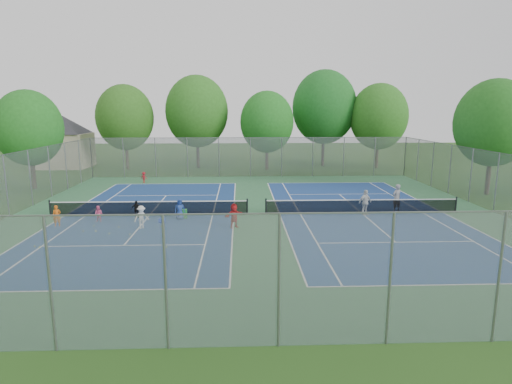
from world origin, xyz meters
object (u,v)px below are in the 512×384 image
at_px(net_right, 362,207).
at_px(ball_hopper, 185,214).
at_px(instructor, 397,198).
at_px(ball_crate, 162,220).
at_px(net_left, 149,208).

xyz_separation_m(net_right, ball_hopper, (-11.60, -0.94, -0.16)).
distance_m(net_right, instructor, 2.49).
bearing_deg(net_right, instructor, 6.71).
height_order(ball_crate, instructor, instructor).
distance_m(net_left, ball_crate, 2.23).
distance_m(net_left, ball_hopper, 2.58).
bearing_deg(ball_crate, net_left, 120.56).
bearing_deg(instructor, ball_crate, -16.45).
distance_m(net_left, net_right, 14.00).
relative_size(net_right, instructor, 6.77).
relative_size(net_left, ball_hopper, 21.94).
distance_m(net_left, instructor, 16.44).
xyz_separation_m(net_left, net_right, (14.00, 0.00, 0.00)).
relative_size(ball_crate, instructor, 0.16).
distance_m(net_right, ball_hopper, 11.64).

